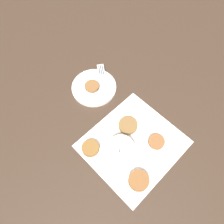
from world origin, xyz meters
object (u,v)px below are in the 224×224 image
object	(u,v)px
sauce_bowl	(121,150)
serving_plate	(94,87)
fork	(102,76)
fritter_on_plate	(92,86)

from	to	relation	value
sauce_bowl	serving_plate	world-z (taller)	sauce_bowl
serving_plate	fork	world-z (taller)	fork
fritter_on_plate	serving_plate	bearing A→B (deg)	175.25
serving_plate	fritter_on_plate	world-z (taller)	fritter_on_plate
fork	sauce_bowl	bearing A→B (deg)	48.24
serving_plate	fork	bearing A→B (deg)	-178.98
fritter_on_plate	fork	size ratio (longest dim) A/B	0.45
sauce_bowl	fritter_on_plate	distance (m)	0.29
serving_plate	fork	size ratio (longest dim) A/B	1.41
fork	serving_plate	bearing A→B (deg)	1.02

